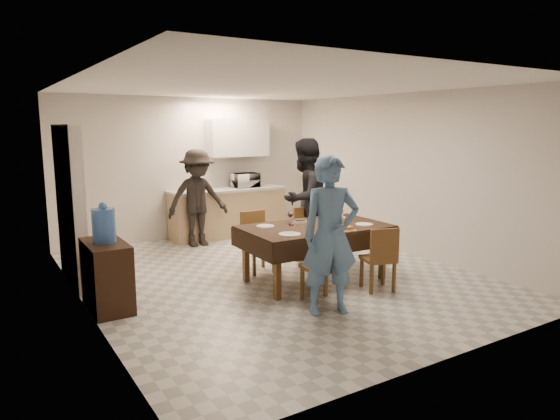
{
  "coord_description": "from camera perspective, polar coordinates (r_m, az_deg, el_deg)",
  "views": [
    {
      "loc": [
        -3.49,
        -5.79,
        2.08
      ],
      "look_at": [
        -0.09,
        -0.3,
        0.99
      ],
      "focal_mm": 32.0,
      "sensor_mm": 36.0,
      "label": 1
    }
  ],
  "objects": [
    {
      "name": "chair_far_right",
      "position": [
        7.54,
        3.81,
        -2.41
      ],
      "size": [
        0.43,
        0.43,
        0.45
      ],
      "rotation": [
        0.0,
        0.0,
        3.01
      ],
      "color": "brown",
      "rests_on": "floor"
    },
    {
      "name": "kitchen_worktop",
      "position": [
        9.48,
        -5.99,
        2.31
      ],
      "size": [
        2.24,
        0.64,
        0.05
      ],
      "primitive_type": "cube",
      "color": "#ABABA6",
      "rests_on": "kitchen_base_cabinet"
    },
    {
      "name": "wine_bottle",
      "position": [
        6.68,
        3.45,
        -0.48
      ],
      "size": [
        0.08,
        0.08,
        0.31
      ],
      "primitive_type": null,
      "color": "black",
      "rests_on": "dining_table"
    },
    {
      "name": "console",
      "position": [
        6.08,
        -19.19,
        -7.08
      ],
      "size": [
        0.42,
        0.84,
        0.78
      ],
      "primitive_type": "cube",
      "color": "black",
      "rests_on": "floor"
    },
    {
      "name": "chair_near_right",
      "position": [
        6.42,
        11.65,
        -4.77
      ],
      "size": [
        0.47,
        0.48,
        0.45
      ],
      "rotation": [
        0.0,
        0.0,
        -0.3
      ],
      "color": "brown",
      "rests_on": "floor"
    },
    {
      "name": "stub_partition",
      "position": [
        7.14,
        -22.85,
        0.56
      ],
      "size": [
        0.15,
        1.4,
        2.1
      ],
      "primitive_type": "cube",
      "color": "white",
      "rests_on": "floor"
    },
    {
      "name": "person_far",
      "position": [
        7.83,
        2.82,
        1.26
      ],
      "size": [
        1.11,
        1.0,
        1.89
      ],
      "primitive_type": "imported",
      "rotation": [
        0.0,
        0.0,
        3.51
      ],
      "color": "black",
      "rests_on": "floor"
    },
    {
      "name": "savoury_tart",
      "position": [
        6.46,
        6.73,
        -2.07
      ],
      "size": [
        0.39,
        0.3,
        0.05
      ],
      "primitive_type": "cube",
      "rotation": [
        0.0,
        0.0,
        -0.06
      ],
      "color": "#C57D39",
      "rests_on": "dining_table"
    },
    {
      "name": "water_jug",
      "position": [
        5.94,
        -19.5,
        -1.69
      ],
      "size": [
        0.26,
        0.26,
        0.38
      ],
      "primitive_type": "cylinder",
      "color": "#4477D1",
      "rests_on": "console"
    },
    {
      "name": "wall_left",
      "position": [
        5.92,
        -21.91,
        1.34
      ],
      "size": [
        0.02,
        6.0,
        2.6
      ],
      "primitive_type": "cube",
      "color": "beige",
      "rests_on": "floor"
    },
    {
      "name": "person_near",
      "position": [
        5.53,
        5.8,
        -2.92
      ],
      "size": [
        0.75,
        0.6,
        1.77
      ],
      "primitive_type": "imported",
      "rotation": [
        0.0,
        0.0,
        -0.32
      ],
      "color": "#5279A7",
      "rests_on": "floor"
    },
    {
      "name": "upper_cabinet",
      "position": [
        9.66,
        -4.84,
        8.21
      ],
      "size": [
        1.2,
        0.34,
        0.7
      ],
      "primitive_type": "cube",
      "color": "silver",
      "rests_on": "wall_back"
    },
    {
      "name": "wine_glass_a",
      "position": [
        6.18,
        1.26,
        -1.91
      ],
      "size": [
        0.08,
        0.08,
        0.18
      ],
      "primitive_type": null,
      "color": "white",
      "rests_on": "dining_table"
    },
    {
      "name": "chair_near_left",
      "position": [
        5.84,
        5.22,
        -5.73
      ],
      "size": [
        0.44,
        0.45,
        0.48
      ],
      "rotation": [
        0.0,
        0.0,
        -0.11
      ],
      "color": "brown",
      "rests_on": "floor"
    },
    {
      "name": "water_pitcher",
      "position": [
        6.85,
        6.67,
        -0.74
      ],
      "size": [
        0.13,
        0.13,
        0.2
      ],
      "primitive_type": "cylinder",
      "color": "white",
      "rests_on": "dining_table"
    },
    {
      "name": "floor",
      "position": [
        7.07,
        -0.69,
        -7.5
      ],
      "size": [
        5.0,
        6.0,
        0.02
      ],
      "primitive_type": "cube",
      "color": "beige",
      "rests_on": "ground"
    },
    {
      "name": "microwave",
      "position": [
        9.63,
        -3.97,
        3.42
      ],
      "size": [
        0.49,
        0.33,
        0.27
      ],
      "primitive_type": "imported",
      "rotation": [
        0.0,
        0.0,
        3.14
      ],
      "color": "silver",
      "rests_on": "kitchen_worktop"
    },
    {
      "name": "plate_far_right",
      "position": [
        7.29,
        6.48,
        -0.85
      ],
      "size": [
        0.25,
        0.25,
        0.01
      ],
      "primitive_type": "cylinder",
      "color": "white",
      "rests_on": "dining_table"
    },
    {
      "name": "plate_near_left",
      "position": [
        6.13,
        1.12,
        -2.8
      ],
      "size": [
        0.27,
        0.27,
        0.02
      ],
      "primitive_type": "cylinder",
      "color": "white",
      "rests_on": "dining_table"
    },
    {
      "name": "mushroom_dish",
      "position": [
        6.9,
        2.34,
        -1.33
      ],
      "size": [
        0.18,
        0.18,
        0.03
      ],
      "primitive_type": "cylinder",
      "color": "white",
      "rests_on": "dining_table"
    },
    {
      "name": "wall_right",
      "position": [
        8.37,
        14.15,
        3.96
      ],
      "size": [
        0.02,
        6.0,
        2.6
      ],
      "primitive_type": "cube",
      "color": "beige",
      "rests_on": "floor"
    },
    {
      "name": "dining_table",
      "position": [
        6.71,
        4.03,
        -2.1
      ],
      "size": [
        1.97,
        1.18,
        0.76
      ],
      "rotation": [
        0.0,
        0.0,
        -0.03
      ],
      "color": "black",
      "rests_on": "floor"
    },
    {
      "name": "plate_near_right",
      "position": [
        6.84,
        9.59,
        -1.63
      ],
      "size": [
        0.23,
        0.23,
        0.01
      ],
      "primitive_type": "cylinder",
      "color": "white",
      "rests_on": "dining_table"
    },
    {
      "name": "wall_back",
      "position": [
        9.49,
        -10.15,
        4.74
      ],
      "size": [
        5.0,
        0.02,
        2.6
      ],
      "primitive_type": "cube",
      "color": "beige",
      "rests_on": "floor"
    },
    {
      "name": "wine_glass_c",
      "position": [
        6.82,
        1.21,
        -0.81
      ],
      "size": [
        0.08,
        0.08,
        0.18
      ],
      "primitive_type": null,
      "color": "white",
      "rests_on": "dining_table"
    },
    {
      "name": "kitchen_base_cabinet",
      "position": [
        9.55,
        -5.94,
        -0.4
      ],
      "size": [
        2.2,
        0.6,
        0.86
      ],
      "primitive_type": "cube",
      "color": "tan",
      "rests_on": "floor"
    },
    {
      "name": "wall_front",
      "position": [
        4.53,
        19.28,
        -0.84
      ],
      "size": [
        5.0,
        0.02,
        2.6
      ],
      "primitive_type": "cube",
      "color": "beige",
      "rests_on": "floor"
    },
    {
      "name": "ceiling",
      "position": [
        6.78,
        -0.74,
        14.0
      ],
      "size": [
        5.0,
        6.0,
        0.02
      ],
      "primitive_type": "cube",
      "color": "white",
      "rests_on": "wall_back"
    },
    {
      "name": "wine_glass_b",
      "position": [
        7.21,
        6.43,
        -0.31
      ],
      "size": [
        0.08,
        0.08,
        0.18
      ],
      "primitive_type": null,
      "color": "white",
      "rests_on": "dining_table"
    },
    {
      "name": "plate_far_left",
      "position": [
        6.63,
        -1.7,
        -1.86
      ],
      "size": [
        0.24,
        0.24,
        0.01
      ],
      "primitive_type": "cylinder",
      "color": "white",
      "rests_on": "dining_table"
    },
    {
      "name": "chair_far_left",
      "position": [
        7.06,
        -2.14,
        -3.09
      ],
      "size": [
        0.4,
        0.4,
        0.47
      ],
      "rotation": [
        0.0,
        0.0,
        3.12
      ],
      "color": "brown",
      "rests_on": "floor"
    },
    {
      "name": "person_kitchen",
      "position": [
        8.75,
        -9.41,
        1.35
      ],
      "size": [
        1.09,
        0.63,
        1.69
      ],
      "primitive_type": "imported",
      "color": "black",
      "rests_on": "floor"
    },
    {
      "name": "salad_bowl",
      "position": [
        7.01,
        5.17,
        -1.0
      ],
      "size": [
        0.19,
        0.19,
        0.07
      ],
      "primitive_type": "cylinder",
      "color": "white",
      "rests_on": "dining_table"
    }
  ]
}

